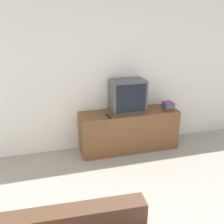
{
  "coord_description": "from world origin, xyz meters",
  "views": [
    {
      "loc": [
        -0.83,
        -1.04,
        2.1
      ],
      "look_at": [
        0.13,
        2.32,
        0.85
      ],
      "focal_mm": 42.0,
      "sensor_mm": 36.0,
      "label": 1
    }
  ],
  "objects_px": {
    "tv_stand": "(129,130)",
    "book_stack": "(168,105)",
    "remote_on_stand": "(108,116)",
    "television": "(128,96)"
  },
  "relations": [
    {
      "from": "remote_on_stand",
      "to": "tv_stand",
      "type": "bearing_deg",
      "value": 19.36
    },
    {
      "from": "remote_on_stand",
      "to": "book_stack",
      "type": "bearing_deg",
      "value": 4.76
    },
    {
      "from": "book_stack",
      "to": "remote_on_stand",
      "type": "relative_size",
      "value": 1.53
    },
    {
      "from": "television",
      "to": "remote_on_stand",
      "type": "distance_m",
      "value": 0.49
    },
    {
      "from": "tv_stand",
      "to": "television",
      "type": "distance_m",
      "value": 0.6
    },
    {
      "from": "tv_stand",
      "to": "book_stack",
      "type": "height_order",
      "value": "book_stack"
    },
    {
      "from": "television",
      "to": "remote_on_stand",
      "type": "relative_size",
      "value": 3.65
    },
    {
      "from": "tv_stand",
      "to": "book_stack",
      "type": "xyz_separation_m",
      "value": [
        0.67,
        -0.05,
        0.39
      ]
    },
    {
      "from": "television",
      "to": "book_stack",
      "type": "bearing_deg",
      "value": -8.52
    },
    {
      "from": "book_stack",
      "to": "remote_on_stand",
      "type": "xyz_separation_m",
      "value": [
        -1.06,
        -0.09,
        -0.05
      ]
    }
  ]
}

